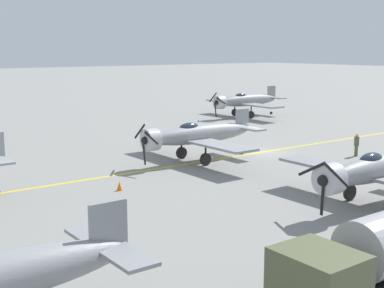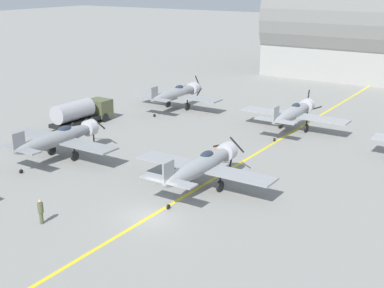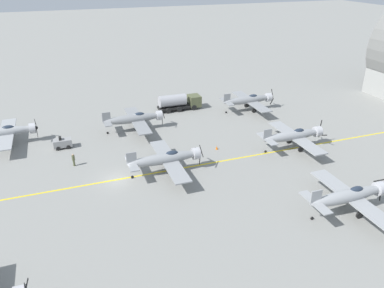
{
  "view_description": "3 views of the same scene",
  "coord_description": "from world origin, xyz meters",
  "px_view_note": "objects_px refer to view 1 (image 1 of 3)",
  "views": [
    {
      "loc": [
        -30.97,
        29.86,
        8.36
      ],
      "look_at": [
        -2.68,
        8.85,
        2.04
      ],
      "focal_mm": 50.0,
      "sensor_mm": 36.0,
      "label": 1
    },
    {
      "loc": [
        21.25,
        -27.4,
        16.29
      ],
      "look_at": [
        -2.57,
        9.21,
        2.46
      ],
      "focal_mm": 50.0,
      "sensor_mm": 36.0,
      "label": 2
    },
    {
      "loc": [
        41.3,
        -5.18,
        24.62
      ],
      "look_at": [
        1.18,
        9.33,
        3.96
      ],
      "focal_mm": 35.0,
      "sensor_mm": 36.0,
      "label": 3
    }
  ],
  "objects_px": {
    "airplane_near_right": "(245,101)",
    "ground_crew_walking": "(356,144)",
    "traffic_cone": "(120,186)",
    "airplane_mid_left": "(379,169)",
    "fuel_tanker": "(377,258)",
    "airplane_mid_center": "(197,135)"
  },
  "relations": [
    {
      "from": "ground_crew_walking",
      "to": "traffic_cone",
      "type": "height_order",
      "value": "ground_crew_walking"
    },
    {
      "from": "airplane_mid_left",
      "to": "fuel_tanker",
      "type": "relative_size",
      "value": 1.5
    },
    {
      "from": "airplane_near_right",
      "to": "airplane_mid_left",
      "type": "bearing_deg",
      "value": 155.59
    },
    {
      "from": "airplane_mid_center",
      "to": "traffic_cone",
      "type": "height_order",
      "value": "airplane_mid_center"
    },
    {
      "from": "airplane_mid_center",
      "to": "ground_crew_walking",
      "type": "height_order",
      "value": "airplane_mid_center"
    },
    {
      "from": "airplane_mid_left",
      "to": "fuel_tanker",
      "type": "height_order",
      "value": "airplane_mid_left"
    },
    {
      "from": "airplane_mid_center",
      "to": "fuel_tanker",
      "type": "xyz_separation_m",
      "value": [
        -21.5,
        8.8,
        -0.5
      ]
    },
    {
      "from": "traffic_cone",
      "to": "airplane_near_right",
      "type": "bearing_deg",
      "value": -53.99
    },
    {
      "from": "ground_crew_walking",
      "to": "traffic_cone",
      "type": "xyz_separation_m",
      "value": [
        1.97,
        20.02,
        -0.7
      ]
    },
    {
      "from": "airplane_mid_left",
      "to": "airplane_near_right",
      "type": "relative_size",
      "value": 1.0
    },
    {
      "from": "airplane_near_right",
      "to": "fuel_tanker",
      "type": "xyz_separation_m",
      "value": [
        -38.95,
        29.43,
        -0.5
      ]
    },
    {
      "from": "fuel_tanker",
      "to": "ground_crew_walking",
      "type": "bearing_deg",
      "value": -52.11
    },
    {
      "from": "airplane_mid_center",
      "to": "ground_crew_walking",
      "type": "xyz_separation_m",
      "value": [
        -5.9,
        -11.26,
        -1.04
      ]
    },
    {
      "from": "airplane_near_right",
      "to": "ground_crew_walking",
      "type": "relative_size",
      "value": 6.73
    },
    {
      "from": "ground_crew_walking",
      "to": "fuel_tanker",
      "type": "bearing_deg",
      "value": 127.89
    },
    {
      "from": "airplane_mid_left",
      "to": "ground_crew_walking",
      "type": "xyz_separation_m",
      "value": [
        9.0,
        -10.34,
        -1.04
      ]
    },
    {
      "from": "airplane_mid_center",
      "to": "airplane_mid_left",
      "type": "height_order",
      "value": "same"
    },
    {
      "from": "fuel_tanker",
      "to": "traffic_cone",
      "type": "relative_size",
      "value": 14.55
    },
    {
      "from": "airplane_near_right",
      "to": "fuel_tanker",
      "type": "bearing_deg",
      "value": 149.88
    },
    {
      "from": "airplane_near_right",
      "to": "traffic_cone",
      "type": "distance_m",
      "value": 36.38
    },
    {
      "from": "airplane_mid_center",
      "to": "airplane_near_right",
      "type": "height_order",
      "value": "same"
    },
    {
      "from": "airplane_mid_center",
      "to": "airplane_mid_left",
      "type": "distance_m",
      "value": 14.93
    }
  ]
}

